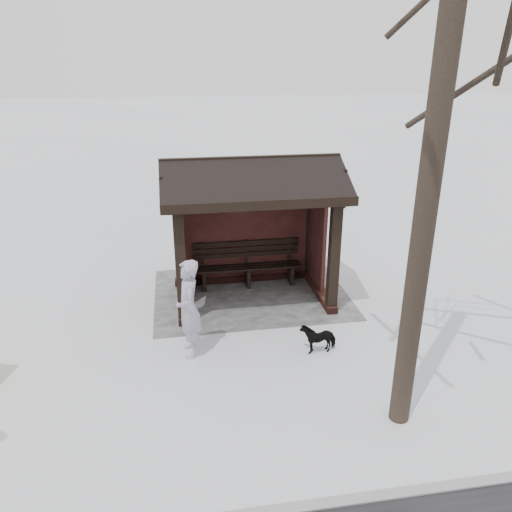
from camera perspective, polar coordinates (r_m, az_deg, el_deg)
The scene contains 6 objects.
ground at distance 10.94m, azimuth -0.45°, elevation -4.79°, with size 120.00×120.00×0.00m, color white.
kerb at distance 6.60m, azimuth 7.93°, elevation -26.29°, with size 120.00×0.15×0.06m, color gray.
trampled_patch at distance 11.11m, azimuth -0.62°, elevation -4.29°, with size 4.20×3.20×0.02m, color gray.
bus_shelter at distance 10.30m, azimuth -0.63°, elevation 6.44°, with size 3.60×2.40×3.09m.
pedestrian at distance 8.66m, azimuth -7.70°, elevation -6.00°, with size 0.65×0.42×1.77m, color #A19AB4.
dog at distance 9.05m, azimuth 7.13°, elevation -9.18°, with size 0.28×0.62×0.53m, color black.
Camera 1 is at (1.52, 9.66, 4.90)m, focal length 35.00 mm.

